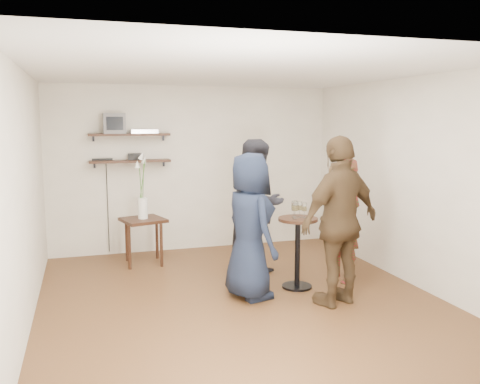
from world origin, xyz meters
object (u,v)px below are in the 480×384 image
at_px(crt_monitor, 114,123).
at_px(person_brown, 340,221).
at_px(person_navy, 250,226).
at_px(person_dark, 258,208).
at_px(person_plaid, 344,220).
at_px(radio, 135,157).
at_px(drinks_table, 298,243).
at_px(side_table, 143,226).
at_px(dvd_deck, 144,131).

relative_size(crt_monitor, person_brown, 0.17).
distance_m(person_navy, person_brown, 1.03).
xyz_separation_m(person_dark, person_brown, (0.52, -1.27, 0.04)).
xyz_separation_m(person_plaid, person_brown, (-0.46, -0.75, 0.15)).
xyz_separation_m(radio, drinks_table, (1.72, -2.19, -0.95)).
distance_m(crt_monitor, radio, 0.58).
distance_m(crt_monitor, person_plaid, 3.63).
bearing_deg(person_brown, side_table, -68.78).
height_order(side_table, person_navy, person_navy).
distance_m(dvd_deck, person_dark, 2.25).
bearing_deg(person_brown, person_plaid, -140.21).
xyz_separation_m(dvd_deck, side_table, (-0.11, -0.56, -1.34)).
xyz_separation_m(crt_monitor, dvd_deck, (0.44, 0.00, -0.12)).
relative_size(side_table, person_brown, 0.36).
xyz_separation_m(drinks_table, person_brown, (0.22, -0.65, 0.39)).
distance_m(radio, person_plaid, 3.26).
relative_size(radio, person_brown, 0.12).
bearing_deg(dvd_deck, drinks_table, -54.09).
xyz_separation_m(dvd_deck, person_navy, (0.91, -2.34, -1.05)).
bearing_deg(person_navy, person_plaid, -91.98).
bearing_deg(person_dark, dvd_deck, 103.49).
distance_m(radio, person_brown, 3.49).
xyz_separation_m(person_dark, person_navy, (-0.37, -0.77, -0.06)).
bearing_deg(side_table, person_dark, -35.87).
bearing_deg(side_table, person_brown, -49.93).
bearing_deg(person_navy, person_brown, -131.77).
bearing_deg(side_table, dvd_deck, 78.71).
relative_size(radio, drinks_table, 0.25).
relative_size(crt_monitor, dvd_deck, 0.80).
distance_m(crt_monitor, person_dark, 2.58).
bearing_deg(crt_monitor, person_plaid, -37.69).
relative_size(radio, side_table, 0.32).
distance_m(dvd_deck, side_table, 1.46).
distance_m(person_plaid, person_navy, 1.38).
relative_size(radio, person_plaid, 0.14).
relative_size(dvd_deck, drinks_table, 0.45).
distance_m(crt_monitor, person_brown, 3.77).
bearing_deg(dvd_deck, person_navy, -68.67).
bearing_deg(person_brown, person_dark, -86.51).
bearing_deg(person_brown, radio, -74.42).
relative_size(dvd_deck, side_table, 0.58).
distance_m(side_table, person_plaid, 2.84).
height_order(crt_monitor, person_brown, crt_monitor).
bearing_deg(person_dark, radio, 106.40).
height_order(crt_monitor, dvd_deck, crt_monitor).
bearing_deg(person_dark, side_table, 118.30).
relative_size(person_navy, person_brown, 0.89).
bearing_deg(drinks_table, person_navy, -167.60).
bearing_deg(person_navy, person_dark, -38.28).
xyz_separation_m(dvd_deck, drinks_table, (1.58, -2.19, -1.33)).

